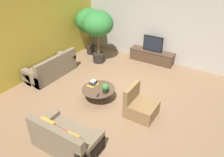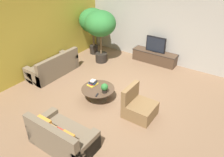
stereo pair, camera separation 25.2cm
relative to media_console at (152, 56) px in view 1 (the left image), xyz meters
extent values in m
plane|color=brown|center=(0.00, -2.94, -0.25)|extent=(24.00, 24.00, 0.00)
cube|color=#A39E93|center=(0.00, 0.32, 1.25)|extent=(7.40, 0.12, 3.00)
cube|color=gold|center=(-3.26, -2.74, 1.25)|extent=(0.12, 7.40, 3.00)
cube|color=#473323|center=(0.00, 0.00, -0.01)|extent=(1.79, 0.48, 0.48)
cube|color=#2D2823|center=(0.00, 0.00, 0.22)|extent=(1.83, 0.50, 0.02)
cube|color=black|center=(0.00, 0.00, 0.54)|extent=(0.80, 0.08, 0.62)
cube|color=black|center=(0.00, -0.04, 0.54)|extent=(0.74, 0.00, 0.56)
cube|color=black|center=(0.00, 0.00, 0.24)|extent=(0.24, 0.13, 0.02)
cylinder|color=#756656|center=(-0.32, -3.38, -0.24)|extent=(0.55, 0.55, 0.02)
cylinder|color=#756656|center=(-0.32, -3.38, -0.06)|extent=(0.10, 0.10, 0.38)
cylinder|color=#4C3828|center=(-0.32, -3.38, 0.14)|extent=(1.01, 1.01, 0.02)
cube|color=brown|center=(-2.70, -3.03, -0.04)|extent=(0.84, 1.91, 0.42)
cube|color=brown|center=(-2.36, -3.03, 0.38)|extent=(0.16, 1.91, 0.42)
cube|color=brown|center=(-2.70, -2.17, 0.02)|extent=(0.84, 0.20, 0.54)
cube|color=brown|center=(-2.70, -3.88, 0.02)|extent=(0.84, 0.20, 0.54)
cube|color=tan|center=(-2.52, -2.59, 0.33)|extent=(0.16, 0.34, 0.32)
cube|color=#B23328|center=(-2.52, -3.03, 0.32)|extent=(0.17, 0.34, 0.32)
cube|color=olive|center=(-2.52, -3.46, 0.31)|extent=(0.16, 0.30, 0.29)
cube|color=brown|center=(0.14, -5.31, -0.04)|extent=(1.55, 0.84, 0.42)
cube|color=brown|center=(0.14, -5.65, 0.38)|extent=(1.55, 0.16, 0.42)
cube|color=brown|center=(0.81, -5.31, 0.02)|extent=(0.20, 0.84, 0.54)
cube|color=brown|center=(-0.54, -5.31, 0.02)|extent=(0.20, 0.84, 0.54)
cube|color=orange|center=(0.50, -5.49, 0.31)|extent=(0.31, 0.16, 0.29)
cube|color=#B23328|center=(0.26, -5.49, 0.30)|extent=(0.28, 0.15, 0.26)
cube|color=olive|center=(0.02, -5.49, 0.31)|extent=(0.30, 0.17, 0.29)
cube|color=orange|center=(-0.22, -5.49, 0.35)|extent=(0.39, 0.13, 0.35)
cube|color=brown|center=(1.11, -3.35, -0.05)|extent=(0.80, 0.76, 0.40)
cube|color=brown|center=(0.78, -3.35, 0.38)|extent=(0.14, 0.76, 0.46)
cylinder|color=black|center=(-2.63, -0.66, -0.06)|extent=(0.37, 0.37, 0.37)
cylinder|color=brown|center=(-2.63, -0.66, 0.43)|extent=(0.08, 0.08, 0.62)
ellipsoid|color=#286B2D|center=(-2.63, -0.66, 1.24)|extent=(1.14, 1.14, 1.00)
cylinder|color=black|center=(-1.85, -1.17, -0.06)|extent=(0.48, 0.48, 0.37)
cylinder|color=brown|center=(-1.85, -1.17, 0.49)|extent=(0.08, 0.08, 0.74)
ellipsoid|color=#286B2D|center=(-1.85, -1.17, 1.36)|extent=(1.21, 1.21, 0.99)
cylinder|color=black|center=(-0.03, -3.44, 0.20)|extent=(0.16, 0.16, 0.10)
sphere|color=#286B2D|center=(-0.03, -3.44, 0.34)|extent=(0.21, 0.21, 0.21)
cube|color=gold|center=(-0.58, -3.30, 0.17)|extent=(0.25, 0.32, 0.03)
cube|color=#A32823|center=(-0.58, -3.30, 0.20)|extent=(0.18, 0.25, 0.03)
cube|color=#2D4C84|center=(-0.58, -3.31, 0.23)|extent=(0.23, 0.21, 0.04)
cube|color=#232326|center=(-0.56, -3.30, 0.27)|extent=(0.17, 0.24, 0.04)
cube|color=beige|center=(-0.56, -3.31, 0.31)|extent=(0.15, 0.17, 0.03)
cube|color=black|center=(-0.12, -3.68, 0.16)|extent=(0.08, 0.16, 0.02)
cube|color=gray|center=(-0.15, -3.28, 0.16)|extent=(0.16, 0.12, 0.02)
camera|label=1|loc=(2.94, -7.86, 3.76)|focal=35.00mm
camera|label=2|loc=(3.15, -7.72, 3.76)|focal=35.00mm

